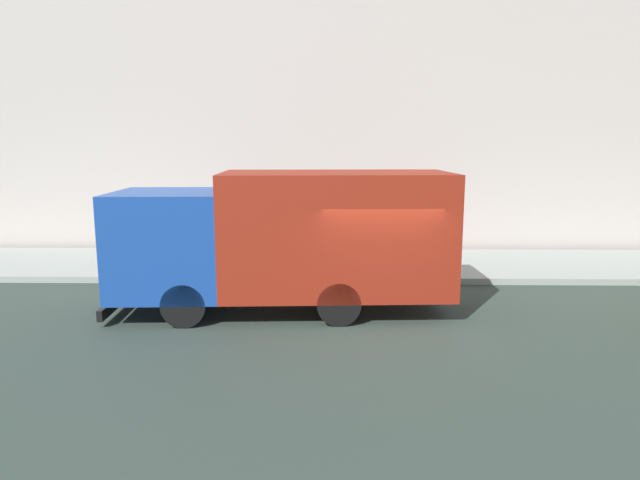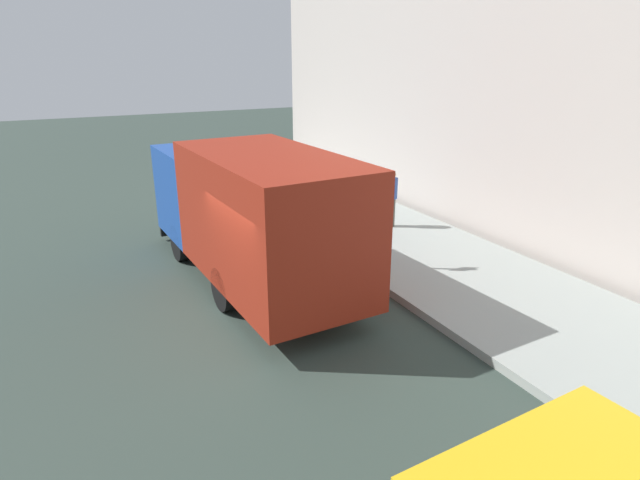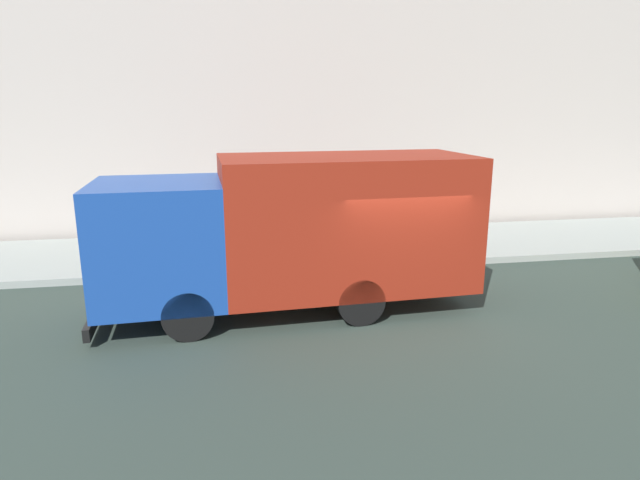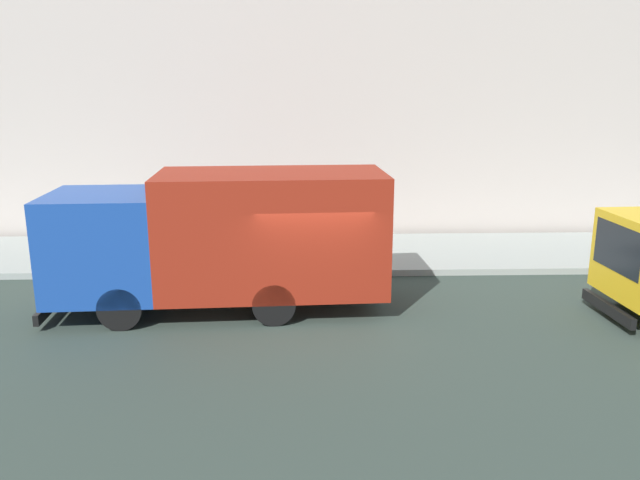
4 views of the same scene
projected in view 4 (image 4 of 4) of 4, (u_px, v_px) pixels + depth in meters
ground at (315, 317)px, 14.09m from camera, size 80.00×80.00×0.00m
sidewalk at (311, 253)px, 19.04m from camera, size 4.24×30.00×0.18m
building_facade at (309, 97)px, 20.46m from camera, size 0.50×30.00×9.39m
large_utility_truck at (224, 236)px, 14.21m from camera, size 2.85×7.73×3.19m
pedestrian_walking at (193, 220)px, 19.12m from camera, size 0.46×0.46×1.69m
street_sign_post at (271, 219)px, 16.95m from camera, size 0.44×0.08×2.32m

